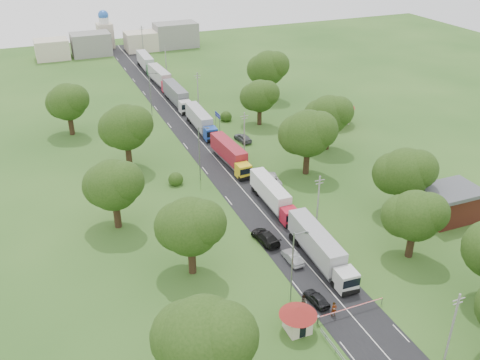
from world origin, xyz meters
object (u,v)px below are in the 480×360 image
truck_0 (320,248)px  pedestrian_near (334,309)px  info_sign (218,118)px  boom_barrier (341,311)px  guard_booth (298,316)px  car_lane_mid (292,257)px  car_lane_front (317,298)px

truck_0 → pedestrian_near: 10.96m
info_sign → truck_0: bearing=-94.0°
boom_barrier → truck_0: size_ratio=0.59×
guard_booth → car_lane_mid: (5.57, 12.00, -1.47)m
info_sign → car_lane_front: bearing=-98.0°
truck_0 → car_lane_mid: (-3.42, 1.31, -1.58)m
truck_0 → guard_booth: bearing=-130.0°
truck_0 → car_lane_front: truck_0 is taller
boom_barrier → car_lane_mid: bearing=91.3°
info_sign → pedestrian_near: 59.97m
truck_0 → car_lane_front: 8.82m
truck_0 → car_lane_mid: 3.99m
info_sign → truck_0: truck_0 is taller
guard_booth → car_lane_mid: guard_booth is taller
info_sign → car_lane_front: 57.30m
boom_barrier → car_lane_front: bearing=113.2°
boom_barrier → car_lane_front: (-1.42, 3.31, -0.21)m
boom_barrier → car_lane_mid: size_ratio=2.18×
boom_barrier → car_lane_front: car_lane_front is taller
guard_booth → truck_0: size_ratio=0.28×
boom_barrier → info_sign: size_ratio=2.25×
info_sign → truck_0: 49.44m
info_sign → car_lane_mid: info_sign is taller
info_sign → car_lane_front: (-7.97, -56.69, -2.32)m
guard_booth → truck_0: (8.98, 10.69, 0.12)m
truck_0 → car_lane_mid: size_ratio=3.67×
car_lane_mid → info_sign: bearing=-98.8°
boom_barrier → guard_booth: 5.98m
car_lane_front → pedestrian_near: pedestrian_near is taller
boom_barrier → car_lane_front: size_ratio=2.31×
car_lane_front → car_lane_mid: size_ratio=0.94×
guard_booth → pedestrian_near: guard_booth is taller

